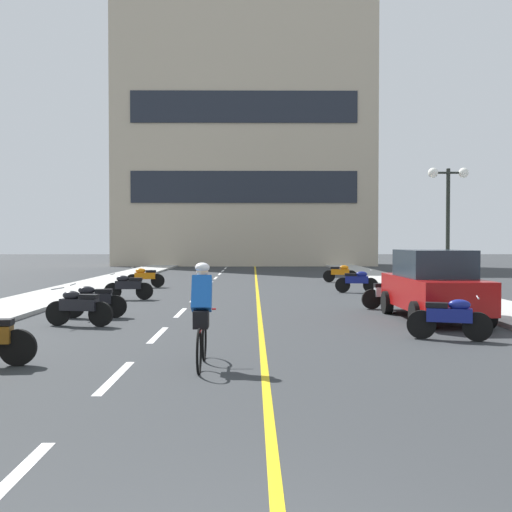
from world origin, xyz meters
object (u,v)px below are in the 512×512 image
at_px(motorcycle_5, 94,300).
at_px(motorcycle_9, 145,277).
at_px(parked_car_near, 433,285).
at_px(motorcycle_6, 390,293).
at_px(cyclist_rider, 202,312).
at_px(motorcycle_4, 79,307).
at_px(motorcycle_8, 357,281).
at_px(motorcycle_10, 340,273).
at_px(street_lamp_mid, 448,200).
at_px(motorcycle_3, 450,317).
at_px(motorcycle_7, 128,286).

relative_size(motorcycle_5, motorcycle_9, 1.00).
distance_m(motorcycle_5, motorcycle_9, 10.36).
height_order(parked_car_near, motorcycle_5, parked_car_near).
distance_m(motorcycle_6, cyclist_rider, 9.56).
distance_m(motorcycle_4, motorcycle_8, 12.39).
height_order(motorcycle_4, motorcycle_10, same).
height_order(motorcycle_6, cyclist_rider, cyclist_rider).
relative_size(street_lamp_mid, cyclist_rider, 2.58).
xyz_separation_m(motorcycle_4, motorcycle_6, (8.33, 3.56, 0.00)).
bearing_deg(cyclist_rider, motorcycle_8, 70.15).
bearing_deg(motorcycle_5, cyclist_rider, -60.89).
relative_size(motorcycle_3, motorcycle_5, 0.97).
bearing_deg(motorcycle_10, cyclist_rider, -104.76).
height_order(motorcycle_3, cyclist_rider, cyclist_rider).
bearing_deg(motorcycle_8, street_lamp_mid, -36.47).
bearing_deg(street_lamp_mid, motorcycle_7, -176.79).
bearing_deg(motorcycle_4, motorcycle_5, 91.51).
height_order(motorcycle_4, motorcycle_5, same).
relative_size(motorcycle_7, cyclist_rider, 0.96).
height_order(motorcycle_8, cyclist_rider, cyclist_rider).
relative_size(street_lamp_mid, motorcycle_7, 2.68).
height_order(motorcycle_8, motorcycle_9, same).
distance_m(parked_car_near, motorcycle_6, 2.64).
height_order(street_lamp_mid, motorcycle_9, street_lamp_mid).
distance_m(motorcycle_3, cyclist_rider, 5.53).
bearing_deg(motorcycle_3, motorcycle_5, 156.72).
height_order(street_lamp_mid, motorcycle_6, street_lamp_mid).
distance_m(motorcycle_5, motorcycle_8, 11.35).
bearing_deg(motorcycle_10, motorcycle_7, -134.87).
xyz_separation_m(motorcycle_10, cyclist_rider, (-5.20, -19.75, 0.41)).
relative_size(street_lamp_mid, motorcycle_8, 2.69).
distance_m(motorcycle_4, motorcycle_5, 1.51).
relative_size(motorcycle_8, cyclist_rider, 0.96).
distance_m(street_lamp_mid, parked_car_near, 6.97).
xyz_separation_m(parked_car_near, motorcycle_8, (-0.52, 8.16, -0.44)).
relative_size(parked_car_near, motorcycle_9, 2.48).
bearing_deg(motorcycle_6, street_lamp_mid, 50.35).
bearing_deg(motorcycle_7, street_lamp_mid, 3.21).
relative_size(motorcycle_5, motorcycle_10, 1.00).
bearing_deg(motorcycle_9, motorcycle_6, -42.97).
bearing_deg(motorcycle_8, motorcycle_9, 163.25).
xyz_separation_m(motorcycle_3, motorcycle_9, (-8.82, 13.92, 0.00)).
relative_size(motorcycle_3, motorcycle_7, 0.97).
height_order(motorcycle_5, motorcycle_6, same).
bearing_deg(motorcycle_5, motorcycle_6, 13.81).
bearing_deg(cyclist_rider, motorcycle_4, 126.17).
distance_m(motorcycle_8, motorcycle_10, 5.99).
relative_size(motorcycle_7, motorcycle_9, 1.00).
bearing_deg(motorcycle_7, parked_car_near, -30.88).
bearing_deg(motorcycle_9, motorcycle_8, -16.75).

